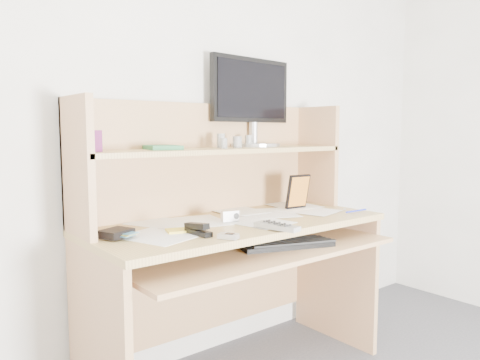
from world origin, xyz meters
TOP-DOWN VIEW (x-y plane):
  - back_wall at (0.00, 1.80)m, footprint 3.60×0.04m
  - desk at (0.00, 1.56)m, footprint 1.40×0.70m
  - paper_clutter at (0.00, 1.48)m, footprint 1.32×0.54m
  - keyboard at (0.11, 1.29)m, footprint 0.44×0.28m
  - tv_remote at (-0.00, 1.22)m, footprint 0.10×0.21m
  - flip_phone at (-0.26, 1.22)m, footprint 0.07×0.09m
  - stapler at (-0.31, 1.35)m, footprint 0.04×0.14m
  - wallet at (-0.59, 1.50)m, footprint 0.14×0.13m
  - sticky_note_pad at (-0.35, 1.45)m, footprint 0.10×0.10m
  - digital_camera at (-0.05, 1.48)m, footprint 0.08×0.05m
  - game_case at (0.44, 1.53)m, footprint 0.13×0.03m
  - blue_pen at (0.60, 1.28)m, footprint 0.15×0.01m
  - card_box at (-0.62, 1.61)m, footprint 0.06×0.03m
  - shelf_book at (-0.29, 1.66)m, footprint 0.18×0.22m
  - chip_stack_a at (-0.01, 1.58)m, footprint 0.04×0.04m
  - chip_stack_b at (0.21, 1.66)m, footprint 0.05×0.05m
  - chip_stack_c at (0.11, 1.63)m, footprint 0.05×0.05m
  - chip_stack_d at (0.03, 1.66)m, footprint 0.05×0.05m
  - monitor at (0.30, 1.74)m, footprint 0.54×0.27m

SIDE VIEW (x-z plane):
  - keyboard at x=0.11m, z-range 0.65..0.68m
  - desk at x=0.00m, z-range 0.04..1.34m
  - paper_clutter at x=0.00m, z-range 0.75..0.76m
  - sticky_note_pad at x=-0.35m, z-range 0.75..0.76m
  - blue_pen at x=0.60m, z-range 0.76..0.76m
  - flip_phone at x=-0.26m, z-range 0.76..0.78m
  - tv_remote at x=0.00m, z-range 0.76..0.78m
  - wallet at x=-0.59m, z-range 0.76..0.79m
  - stapler at x=-0.31m, z-range 0.76..0.80m
  - digital_camera at x=-0.05m, z-range 0.76..0.80m
  - game_case at x=0.44m, z-range 0.76..0.94m
  - shelf_book at x=-0.29m, z-range 1.08..1.10m
  - chip_stack_a at x=-0.01m, z-range 1.08..1.13m
  - chip_stack_c at x=0.11m, z-range 1.08..1.14m
  - chip_stack_b at x=0.21m, z-range 1.08..1.14m
  - chip_stack_d at x=0.03m, z-range 1.08..1.15m
  - card_box at x=-0.62m, z-range 1.08..1.17m
  - back_wall at x=0.00m, z-range 0.00..2.50m
  - monitor at x=0.30m, z-range 1.10..1.56m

